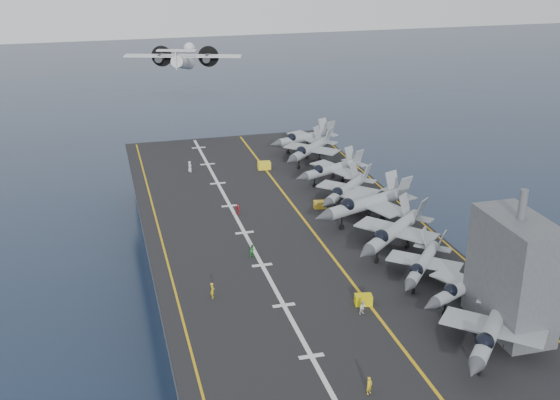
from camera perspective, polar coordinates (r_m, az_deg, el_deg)
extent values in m
plane|color=#142135|center=(100.13, 0.60, -7.76)|extent=(500.00, 500.00, 0.00)
cube|color=#56595E|center=(97.79, 0.61, -5.20)|extent=(36.00, 90.00, 10.00)
cube|color=black|center=(95.58, 0.62, -2.41)|extent=(38.00, 92.00, 0.40)
cube|color=gold|center=(96.27, 2.34, -2.10)|extent=(0.35, 90.00, 0.02)
cube|color=silver|center=(94.18, -2.90, -2.66)|extent=(0.50, 90.00, 0.02)
cube|color=gold|center=(92.76, -9.56, -3.35)|extent=(0.25, 90.00, 0.02)
cube|color=gold|center=(101.66, 10.72, -1.16)|extent=(0.25, 90.00, 0.02)
imported|color=yellow|center=(78.25, -5.51, -7.32)|extent=(0.96, 1.23, 1.82)
imported|color=#268C33|center=(87.10, -2.24, -4.15)|extent=(1.20, 1.06, 1.67)
imported|color=red|center=(99.90, -3.45, -0.74)|extent=(0.97, 1.14, 1.61)
imported|color=silver|center=(117.97, -7.35, 2.71)|extent=(1.03, 1.28, 1.86)
imported|color=yellow|center=(63.98, 7.27, -14.72)|extent=(1.20, 1.04, 1.68)
imported|color=white|center=(75.40, 6.75, -8.66)|extent=(1.13, 0.94, 1.60)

